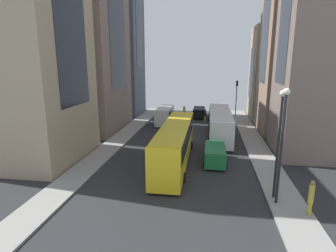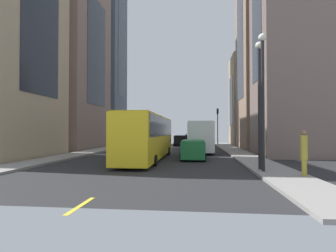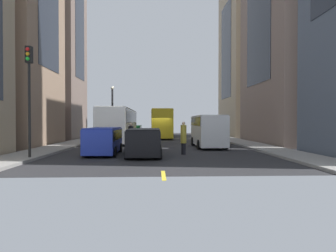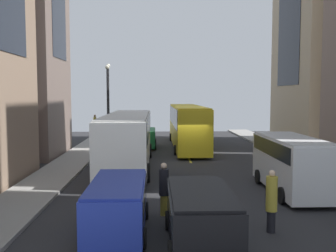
# 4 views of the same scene
# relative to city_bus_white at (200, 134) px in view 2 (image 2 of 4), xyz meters

# --- Properties ---
(ground_plane) EXTENTS (42.49, 42.49, 0.00)m
(ground_plane) POSITION_rel_city_bus_white_xyz_m (4.07, 2.60, -2.01)
(ground_plane) COLOR #28282B
(sidewalk_west) EXTENTS (2.48, 44.00, 0.15)m
(sidewalk_west) POSITION_rel_city_bus_white_xyz_m (-3.94, 2.60, -1.93)
(sidewalk_west) COLOR gray
(sidewalk_west) RESTS_ON ground
(sidewalk_east) EXTENTS (2.48, 44.00, 0.15)m
(sidewalk_east) POSITION_rel_city_bus_white_xyz_m (12.07, 2.60, -1.93)
(sidewalk_east) COLOR gray
(sidewalk_east) RESTS_ON ground
(lane_stripe_0) EXTENTS (0.16, 2.00, 0.01)m
(lane_stripe_0) POSITION_rel_city_bus_white_xyz_m (4.07, -18.40, -2.00)
(lane_stripe_0) COLOR yellow
(lane_stripe_0) RESTS_ON ground
(lane_stripe_1) EXTENTS (0.16, 2.00, 0.01)m
(lane_stripe_1) POSITION_rel_city_bus_white_xyz_m (4.07, -7.90, -2.00)
(lane_stripe_1) COLOR yellow
(lane_stripe_1) RESTS_ON ground
(lane_stripe_2) EXTENTS (0.16, 2.00, 0.01)m
(lane_stripe_2) POSITION_rel_city_bus_white_xyz_m (4.07, 2.60, -2.00)
(lane_stripe_2) COLOR yellow
(lane_stripe_2) RESTS_ON ground
(lane_stripe_3) EXTENTS (0.16, 2.00, 0.01)m
(lane_stripe_3) POSITION_rel_city_bus_white_xyz_m (4.07, 13.10, -2.00)
(lane_stripe_3) COLOR yellow
(lane_stripe_3) RESTS_ON ground
(lane_stripe_4) EXTENTS (0.16, 2.00, 0.01)m
(lane_stripe_4) POSITION_rel_city_bus_white_xyz_m (4.07, 23.60, -2.00)
(lane_stripe_4) COLOR yellow
(lane_stripe_4) RESTS_ON ground
(building_west_0) EXTENTS (9.59, 7.03, 14.81)m
(building_west_0) POSITION_rel_city_bus_white_xyz_m (-10.12, -13.87, 5.40)
(building_west_0) COLOR tan
(building_west_0) RESTS_ON ground
(building_west_1) EXTENTS (7.16, 8.40, 29.18)m
(building_west_1) POSITION_rel_city_bus_white_xyz_m (-8.92, -4.45, 12.58)
(building_west_1) COLOR #937760
(building_west_1) RESTS_ON ground
(building_east_0) EXTENTS (8.87, 7.68, 37.26)m
(building_east_0) POSITION_rel_city_bus_white_xyz_m (17.90, -13.77, 16.62)
(building_east_0) COLOR #4C5666
(building_east_0) RESTS_ON ground
(building_east_1) EXTENTS (8.02, 11.47, 25.49)m
(building_east_1) POSITION_rel_city_bus_white_xyz_m (17.48, -2.15, 10.74)
(building_east_1) COLOR #7A665B
(building_east_1) RESTS_ON ground
(city_bus_white) EXTENTS (2.80, 12.70, 3.35)m
(city_bus_white) POSITION_rel_city_bus_white_xyz_m (0.00, 0.00, 0.00)
(city_bus_white) COLOR silver
(city_bus_white) RESTS_ON ground
(streetcar_yellow) EXTENTS (2.70, 14.27, 3.59)m
(streetcar_yellow) POSITION_rel_city_bus_white_xyz_m (4.44, 9.51, 0.12)
(streetcar_yellow) COLOR yellow
(streetcar_yellow) RESTS_ON ground
(delivery_van_white) EXTENTS (2.25, 5.97, 2.58)m
(delivery_van_white) POSITION_rel_city_bus_white_xyz_m (7.97, -6.26, -0.49)
(delivery_van_white) COLOR white
(delivery_van_white) RESTS_ON ground
(car_black_0) EXTENTS (2.06, 4.26, 1.65)m
(car_black_0) POSITION_rel_city_bus_white_xyz_m (3.06, -12.23, -1.04)
(car_black_0) COLOR black
(car_black_0) RESTS_ON ground
(car_blue_1) EXTENTS (1.95, 4.36, 1.70)m
(car_blue_1) POSITION_rel_city_bus_white_xyz_m (0.45, -11.16, -1.01)
(car_blue_1) COLOR #2338AD
(car_blue_1) RESTS_ON ground
(car_green_2) EXTENTS (2.06, 4.51, 1.58)m
(car_green_2) POSITION_rel_city_bus_white_xyz_m (0.72, 9.28, -1.07)
(car_green_2) COLOR #1E7238
(car_green_2) RESTS_ON ground
(pedestrian_walking_far) EXTENTS (0.36, 0.36, 2.00)m
(pedestrian_walking_far) POSITION_rel_city_bus_white_xyz_m (2.01, -9.41, -0.95)
(pedestrian_walking_far) COLOR gold
(pedestrian_walking_far) RESTS_ON ground
(pedestrian_crossing_mid) EXTENTS (0.33, 0.33, 2.26)m
(pedestrian_crossing_mid) POSITION_rel_city_bus_white_xyz_m (-4.85, 17.85, -0.65)
(pedestrian_crossing_mid) COLOR gold
(pedestrian_crossing_mid) RESTS_ON ground
(pedestrian_crossing_near) EXTENTS (0.37, 0.37, 2.08)m
(pedestrian_crossing_near) POSITION_rel_city_bus_white_xyz_m (5.50, -11.32, -0.92)
(pedestrian_crossing_near) COLOR black
(pedestrian_crossing_near) RESTS_ON ground
(traffic_light_near_corner) EXTENTS (0.32, 0.44, 6.00)m
(traffic_light_near_corner) POSITION_rel_city_bus_white_xyz_m (-3.10, -13.60, 2.30)
(traffic_light_near_corner) COLOR black
(traffic_light_near_corner) RESTS_ON ground
(streetlamp_near) EXTENTS (0.44, 0.44, 7.40)m
(streetlamp_near) POSITION_rel_city_bus_white_xyz_m (-3.20, 15.79, 2.65)
(streetlamp_near) COLOR black
(streetlamp_near) RESTS_ON ground
(streetlamp_far) EXTENTS (0.44, 0.44, 7.60)m
(streetlamp_far) POSITION_rel_city_bus_white_xyz_m (-3.20, 16.57, 2.75)
(streetlamp_far) COLOR black
(streetlamp_far) RESTS_ON ground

